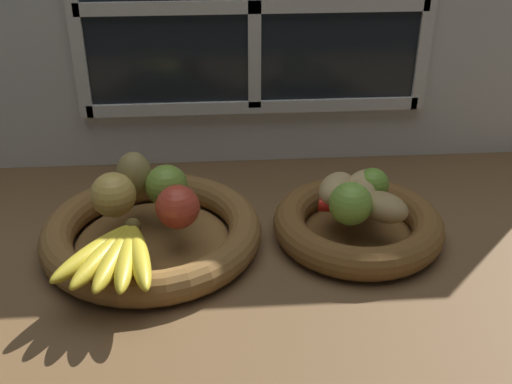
{
  "coord_description": "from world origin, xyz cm",
  "views": [
    {
      "loc": [
        -7.81,
        -84.54,
        55.11
      ],
      "look_at": [
        -1.81,
        -1.51,
        9.14
      ],
      "focal_mm": 43.21,
      "sensor_mm": 36.0,
      "label": 1
    }
  ],
  "objects_px": {
    "apple_golden_left": "(113,196)",
    "potato_small": "(383,207)",
    "fruit_bowl_right": "(358,225)",
    "banana_bunch_front": "(116,255)",
    "potato_oblong": "(337,190)",
    "lime_near": "(351,204)",
    "potato_back": "(366,184)",
    "chili_pepper": "(365,210)",
    "fruit_bowl_left": "(152,233)",
    "apple_green_back": "(167,186)",
    "pear_brown": "(134,175)",
    "apple_red_right": "(178,207)",
    "potato_large": "(360,197)",
    "lime_far": "(372,184)"
  },
  "relations": [
    {
      "from": "apple_golden_left",
      "to": "potato_small",
      "type": "xyz_separation_m",
      "value": [
        0.41,
        -0.04,
        -0.01
      ]
    },
    {
      "from": "fruit_bowl_right",
      "to": "banana_bunch_front",
      "type": "relative_size",
      "value": 1.58
    },
    {
      "from": "banana_bunch_front",
      "to": "potato_oblong",
      "type": "height_order",
      "value": "potato_oblong"
    },
    {
      "from": "lime_near",
      "to": "potato_back",
      "type": "bearing_deg",
      "value": 61.02
    },
    {
      "from": "banana_bunch_front",
      "to": "chili_pepper",
      "type": "relative_size",
      "value": 1.21
    },
    {
      "from": "fruit_bowl_left",
      "to": "apple_green_back",
      "type": "relative_size",
      "value": 5.11
    },
    {
      "from": "pear_brown",
      "to": "lime_near",
      "type": "xyz_separation_m",
      "value": [
        0.34,
        -0.11,
        -0.01
      ]
    },
    {
      "from": "apple_red_right",
      "to": "potato_oblong",
      "type": "distance_m",
      "value": 0.26
    },
    {
      "from": "fruit_bowl_right",
      "to": "lime_near",
      "type": "distance_m",
      "value": 0.07
    },
    {
      "from": "potato_large",
      "to": "lime_near",
      "type": "distance_m",
      "value": 0.04
    },
    {
      "from": "apple_golden_left",
      "to": "chili_pepper",
      "type": "bearing_deg",
      "value": -4.61
    },
    {
      "from": "fruit_bowl_left",
      "to": "potato_small",
      "type": "relative_size",
      "value": 4.21
    },
    {
      "from": "fruit_bowl_right",
      "to": "lime_far",
      "type": "relative_size",
      "value": 5.06
    },
    {
      "from": "fruit_bowl_left",
      "to": "apple_golden_left",
      "type": "relative_size",
      "value": 4.89
    },
    {
      "from": "potato_oblong",
      "to": "pear_brown",
      "type": "bearing_deg",
      "value": 172.1
    },
    {
      "from": "banana_bunch_front",
      "to": "potato_small",
      "type": "bearing_deg",
      "value": 12.66
    },
    {
      "from": "potato_large",
      "to": "lime_near",
      "type": "relative_size",
      "value": 0.95
    },
    {
      "from": "apple_golden_left",
      "to": "fruit_bowl_left",
      "type": "bearing_deg",
      "value": -11.76
    },
    {
      "from": "potato_large",
      "to": "apple_golden_left",
      "type": "bearing_deg",
      "value": 178.27
    },
    {
      "from": "apple_red_right",
      "to": "potato_small",
      "type": "relative_size",
      "value": 0.82
    },
    {
      "from": "apple_green_back",
      "to": "potato_large",
      "type": "height_order",
      "value": "apple_green_back"
    },
    {
      "from": "banana_bunch_front",
      "to": "potato_back",
      "type": "bearing_deg",
      "value": 22.27
    },
    {
      "from": "potato_back",
      "to": "pear_brown",
      "type": "bearing_deg",
      "value": 175.33
    },
    {
      "from": "potato_small",
      "to": "lime_far",
      "type": "distance_m",
      "value": 0.06
    },
    {
      "from": "potato_oblong",
      "to": "potato_large",
      "type": "bearing_deg",
      "value": -37.87
    },
    {
      "from": "potato_large",
      "to": "potato_back",
      "type": "relative_size",
      "value": 0.79
    },
    {
      "from": "apple_golden_left",
      "to": "apple_red_right",
      "type": "xyz_separation_m",
      "value": [
        0.1,
        -0.04,
        -0.0
      ]
    },
    {
      "from": "lime_far",
      "to": "chili_pepper",
      "type": "bearing_deg",
      "value": -113.23
    },
    {
      "from": "apple_red_right",
      "to": "lime_near",
      "type": "bearing_deg",
      "value": -1.93
    },
    {
      "from": "fruit_bowl_right",
      "to": "potato_large",
      "type": "distance_m",
      "value": 0.05
    },
    {
      "from": "lime_far",
      "to": "fruit_bowl_right",
      "type": "bearing_deg",
      "value": -127.87
    },
    {
      "from": "pear_brown",
      "to": "lime_far",
      "type": "height_order",
      "value": "pear_brown"
    },
    {
      "from": "banana_bunch_front",
      "to": "lime_near",
      "type": "relative_size",
      "value": 2.6
    },
    {
      "from": "pear_brown",
      "to": "lime_far",
      "type": "xyz_separation_m",
      "value": [
        0.39,
        -0.04,
        -0.01
      ]
    },
    {
      "from": "apple_red_right",
      "to": "chili_pepper",
      "type": "relative_size",
      "value": 0.47
    },
    {
      "from": "potato_large",
      "to": "apple_red_right",
      "type": "bearing_deg",
      "value": -174.73
    },
    {
      "from": "apple_golden_left",
      "to": "potato_oblong",
      "type": "xyz_separation_m",
      "value": [
        0.35,
        0.01,
        -0.01
      ]
    },
    {
      "from": "banana_bunch_front",
      "to": "pear_brown",
      "type": "bearing_deg",
      "value": 87.44
    },
    {
      "from": "potato_large",
      "to": "apple_green_back",
      "type": "bearing_deg",
      "value": 172.14
    },
    {
      "from": "apple_red_right",
      "to": "chili_pepper",
      "type": "distance_m",
      "value": 0.29
    },
    {
      "from": "potato_large",
      "to": "potato_oblong",
      "type": "height_order",
      "value": "same"
    },
    {
      "from": "pear_brown",
      "to": "potato_small",
      "type": "relative_size",
      "value": 0.96
    },
    {
      "from": "banana_bunch_front",
      "to": "chili_pepper",
      "type": "height_order",
      "value": "banana_bunch_front"
    },
    {
      "from": "pear_brown",
      "to": "potato_back",
      "type": "relative_size",
      "value": 0.99
    },
    {
      "from": "fruit_bowl_left",
      "to": "banana_bunch_front",
      "type": "bearing_deg",
      "value": -107.54
    },
    {
      "from": "fruit_bowl_left",
      "to": "chili_pepper",
      "type": "xyz_separation_m",
      "value": [
        0.33,
        -0.02,
        0.04
      ]
    },
    {
      "from": "apple_red_right",
      "to": "lime_far",
      "type": "distance_m",
      "value": 0.32
    },
    {
      "from": "apple_red_right",
      "to": "fruit_bowl_right",
      "type": "bearing_deg",
      "value": 5.27
    },
    {
      "from": "potato_back",
      "to": "potato_oblong",
      "type": "xyz_separation_m",
      "value": [
        -0.05,
        -0.01,
        0.0
      ]
    },
    {
      "from": "apple_red_right",
      "to": "lime_far",
      "type": "relative_size",
      "value": 1.24
    }
  ]
}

